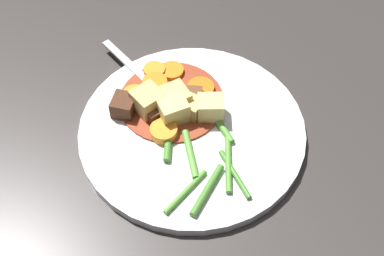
% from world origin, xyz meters
% --- Properties ---
extents(ground_plane, '(3.00, 3.00, 0.00)m').
position_xyz_m(ground_plane, '(0.00, 0.00, 0.00)').
color(ground_plane, '#383330').
extents(dinner_plate, '(0.27, 0.27, 0.01)m').
position_xyz_m(dinner_plate, '(0.00, 0.00, 0.01)').
color(dinner_plate, white).
rests_on(dinner_plate, ground_plane).
extents(stew_sauce, '(0.13, 0.13, 0.00)m').
position_xyz_m(stew_sauce, '(0.05, 0.01, 0.01)').
color(stew_sauce, '#93381E').
rests_on(stew_sauce, dinner_plate).
extents(carrot_slice_0, '(0.04, 0.04, 0.01)m').
position_xyz_m(carrot_slice_0, '(0.08, 0.03, 0.02)').
color(carrot_slice_0, orange).
rests_on(carrot_slice_0, dinner_plate).
extents(carrot_slice_1, '(0.04, 0.04, 0.01)m').
position_xyz_m(carrot_slice_1, '(0.05, -0.03, 0.02)').
color(carrot_slice_1, orange).
rests_on(carrot_slice_1, dinner_plate).
extents(carrot_slice_2, '(0.03, 0.03, 0.01)m').
position_xyz_m(carrot_slice_2, '(0.10, 0.02, 0.02)').
color(carrot_slice_2, orange).
rests_on(carrot_slice_2, dinner_plate).
extents(carrot_slice_3, '(0.04, 0.04, 0.01)m').
position_xyz_m(carrot_slice_3, '(0.09, -0.00, 0.02)').
color(carrot_slice_3, orange).
rests_on(carrot_slice_3, dinner_plate).
extents(carrot_slice_4, '(0.04, 0.04, 0.01)m').
position_xyz_m(carrot_slice_4, '(0.06, 0.06, 0.02)').
color(carrot_slice_4, orange).
rests_on(carrot_slice_4, dinner_plate).
extents(carrot_slice_5, '(0.04, 0.04, 0.01)m').
position_xyz_m(carrot_slice_5, '(-0.00, 0.03, 0.02)').
color(carrot_slice_5, orange).
rests_on(carrot_slice_5, dinner_plate).
extents(potato_chunk_0, '(0.03, 0.04, 0.03)m').
position_xyz_m(potato_chunk_0, '(0.01, -0.03, 0.03)').
color(potato_chunk_0, '#E5CC7A').
rests_on(potato_chunk_0, dinner_plate).
extents(potato_chunk_1, '(0.04, 0.04, 0.03)m').
position_xyz_m(potato_chunk_1, '(0.02, 0.02, 0.03)').
color(potato_chunk_1, '#E5CC7A').
rests_on(potato_chunk_1, dinner_plate).
extents(potato_chunk_2, '(0.04, 0.04, 0.03)m').
position_xyz_m(potato_chunk_2, '(0.04, 0.04, 0.03)').
color(potato_chunk_2, '#DBBC6B').
rests_on(potato_chunk_2, dinner_plate).
extents(potato_chunk_3, '(0.04, 0.04, 0.03)m').
position_xyz_m(potato_chunk_3, '(0.04, 0.01, 0.03)').
color(potato_chunk_3, '#DBBC6B').
rests_on(potato_chunk_3, dinner_plate).
extents(potato_chunk_4, '(0.04, 0.04, 0.02)m').
position_xyz_m(potato_chunk_4, '(0.02, -0.01, 0.02)').
color(potato_chunk_4, '#DBBC6B').
rests_on(potato_chunk_4, dinner_plate).
extents(meat_chunk_0, '(0.04, 0.04, 0.02)m').
position_xyz_m(meat_chunk_0, '(0.05, 0.07, 0.02)').
color(meat_chunk_0, '#4C2B19').
rests_on(meat_chunk_0, dinner_plate).
extents(meat_chunk_1, '(0.02, 0.02, 0.02)m').
position_xyz_m(meat_chunk_1, '(0.03, 0.04, 0.02)').
color(meat_chunk_1, '#56331E').
rests_on(meat_chunk_1, dinner_plate).
extents(meat_chunk_2, '(0.02, 0.02, 0.02)m').
position_xyz_m(meat_chunk_2, '(0.04, -0.02, 0.02)').
color(meat_chunk_2, brown).
rests_on(meat_chunk_2, dinner_plate).
extents(green_bean_0, '(0.07, 0.03, 0.01)m').
position_xyz_m(green_bean_0, '(-0.01, 0.03, 0.02)').
color(green_bean_0, '#4C8E33').
rests_on(green_bean_0, dinner_plate).
extents(green_bean_1, '(0.06, 0.05, 0.01)m').
position_xyz_m(green_bean_1, '(-0.09, 0.01, 0.02)').
color(green_bean_1, '#4C8E33').
rests_on(green_bean_1, dinner_plate).
extents(green_bean_2, '(0.07, 0.02, 0.01)m').
position_xyz_m(green_bean_2, '(-0.08, -0.03, 0.02)').
color(green_bean_2, '#4C8E33').
rests_on(green_bean_2, dinner_plate).
extents(green_bean_3, '(0.08, 0.03, 0.01)m').
position_xyz_m(green_bean_3, '(-0.06, -0.02, 0.02)').
color(green_bean_3, '#599E38').
rests_on(green_bean_3, dinner_plate).
extents(green_bean_4, '(0.06, 0.02, 0.01)m').
position_xyz_m(green_bean_4, '(-0.01, -0.03, 0.02)').
color(green_bean_4, '#599E38').
rests_on(green_bean_4, dinner_plate).
extents(green_bean_5, '(0.07, 0.01, 0.01)m').
position_xyz_m(green_bean_5, '(-0.04, 0.01, 0.02)').
color(green_bean_5, '#66AD42').
rests_on(green_bean_5, dinner_plate).
extents(green_bean_6, '(0.04, 0.06, 0.01)m').
position_xyz_m(green_bean_6, '(-0.09, 0.03, 0.02)').
color(green_bean_6, '#599E38').
rests_on(green_bean_6, dinner_plate).
extents(fork, '(0.17, 0.09, 0.00)m').
position_xyz_m(fork, '(0.09, 0.04, 0.01)').
color(fork, silver).
rests_on(fork, dinner_plate).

